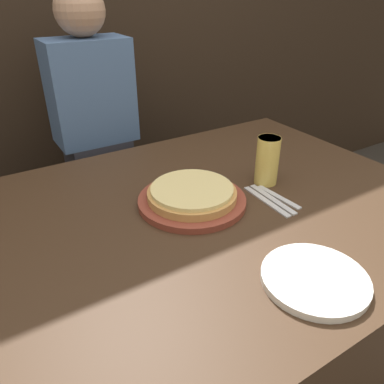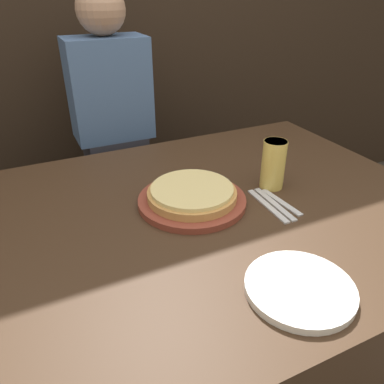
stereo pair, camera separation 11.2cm
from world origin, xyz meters
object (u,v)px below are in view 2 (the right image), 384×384
(fork, at_px, (268,206))
(dinner_plate, at_px, (300,288))
(pizza_on_board, at_px, (192,196))
(dinner_knife, at_px, (274,204))
(beer_glass, at_px, (274,162))
(spoon, at_px, (281,202))
(diner_person, at_px, (116,149))

(fork, bearing_deg, dinner_plate, -114.33)
(pizza_on_board, bearing_deg, dinner_knife, -26.96)
(pizza_on_board, bearing_deg, beer_glass, -2.61)
(fork, distance_m, spoon, 0.05)
(beer_glass, distance_m, diner_person, 0.82)
(dinner_plate, xyz_separation_m, diner_person, (-0.10, 1.15, -0.09))
(dinner_knife, distance_m, diner_person, 0.88)
(pizza_on_board, distance_m, dinner_plate, 0.44)
(pizza_on_board, relative_size, dinner_knife, 1.61)
(fork, bearing_deg, diner_person, 106.62)
(fork, bearing_deg, pizza_on_board, 150.19)
(dinner_knife, height_order, diner_person, diner_person)
(beer_glass, xyz_separation_m, dinner_knife, (-0.06, -0.10, -0.08))
(dinner_plate, xyz_separation_m, fork, (0.15, 0.32, -0.01))
(beer_glass, height_order, dinner_knife, beer_glass)
(beer_glass, distance_m, spoon, 0.14)
(dinner_plate, distance_m, dinner_knife, 0.36)
(beer_glass, bearing_deg, diner_person, 114.45)
(fork, relative_size, diner_person, 0.15)
(beer_glass, xyz_separation_m, dinner_plate, (-0.23, -0.42, -0.08))
(dinner_plate, bearing_deg, dinner_knife, 62.08)
(dinner_plate, height_order, spoon, dinner_plate)
(diner_person, bearing_deg, dinner_knife, -71.81)
(dinner_plate, relative_size, diner_person, 0.18)
(dinner_plate, height_order, diner_person, diner_person)
(beer_glass, bearing_deg, dinner_plate, -118.54)
(beer_glass, distance_m, dinner_knife, 0.14)
(dinner_knife, relative_size, diner_person, 0.15)
(dinner_knife, xyz_separation_m, diner_person, (-0.27, 0.83, -0.08))
(beer_glass, relative_size, diner_person, 0.12)
(pizza_on_board, height_order, spoon, pizza_on_board)
(pizza_on_board, height_order, fork, pizza_on_board)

